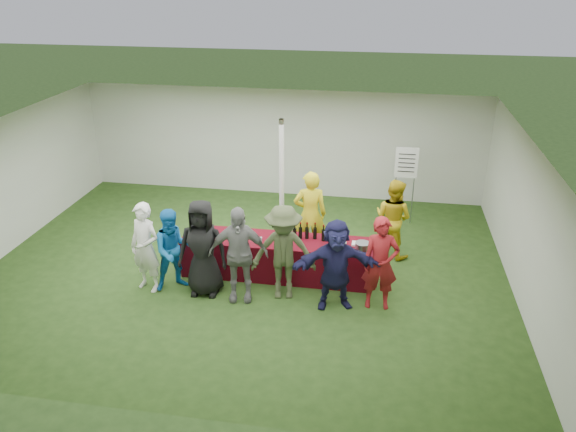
% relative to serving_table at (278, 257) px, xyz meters
% --- Properties ---
extents(ground, '(60.00, 60.00, 0.00)m').
position_rel_serving_table_xyz_m(ground, '(-0.66, 0.14, -0.38)').
color(ground, '#284719').
rests_on(ground, ground).
extents(tent, '(10.00, 10.00, 10.00)m').
position_rel_serving_table_xyz_m(tent, '(-0.16, 1.34, 0.98)').
color(tent, white).
rests_on(tent, ground).
extents(serving_table, '(3.60, 0.80, 0.75)m').
position_rel_serving_table_xyz_m(serving_table, '(0.00, 0.00, 0.00)').
color(serving_table, '#590610').
rests_on(serving_table, ground).
extents(wine_bottles, '(0.69, 0.14, 0.32)m').
position_rel_serving_table_xyz_m(wine_bottles, '(0.62, 0.13, 0.50)').
color(wine_bottles, black).
rests_on(wine_bottles, serving_table).
extents(wine_glasses, '(2.76, 0.13, 0.16)m').
position_rel_serving_table_xyz_m(wine_glasses, '(-0.47, -0.26, 0.49)').
color(wine_glasses, silver).
rests_on(wine_glasses, serving_table).
extents(water_bottle, '(0.07, 0.07, 0.23)m').
position_rel_serving_table_xyz_m(water_bottle, '(0.13, 0.08, 0.48)').
color(water_bottle, silver).
rests_on(water_bottle, serving_table).
extents(bar_towel, '(0.25, 0.18, 0.03)m').
position_rel_serving_table_xyz_m(bar_towel, '(1.51, 0.05, 0.39)').
color(bar_towel, white).
rests_on(bar_towel, serving_table).
extents(dump_bucket, '(0.27, 0.27, 0.18)m').
position_rel_serving_table_xyz_m(dump_bucket, '(1.59, -0.22, 0.46)').
color(dump_bucket, slate).
rests_on(dump_bucket, serving_table).
extents(wine_list_sign, '(0.50, 0.03, 1.80)m').
position_rel_serving_table_xyz_m(wine_list_sign, '(2.38, 2.81, 0.94)').
color(wine_list_sign, slate).
rests_on(wine_list_sign, ground).
extents(staff_pourer, '(0.73, 0.55, 1.82)m').
position_rel_serving_table_xyz_m(staff_pourer, '(0.50, 0.89, 0.53)').
color(staff_pourer, yellow).
rests_on(staff_pourer, ground).
extents(staff_back, '(1.00, 0.94, 1.63)m').
position_rel_serving_table_xyz_m(staff_back, '(2.13, 1.21, 0.44)').
color(staff_back, gold).
rests_on(staff_back, ground).
extents(customer_0, '(0.71, 0.58, 1.68)m').
position_rel_serving_table_xyz_m(customer_0, '(-2.23, -0.88, 0.47)').
color(customer_0, white).
rests_on(customer_0, ground).
extents(customer_1, '(0.95, 0.90, 1.55)m').
position_rel_serving_table_xyz_m(customer_1, '(-1.75, -0.76, 0.40)').
color(customer_1, '#156BB8').
rests_on(customer_1, ground).
extents(customer_2, '(0.91, 0.62, 1.79)m').
position_rel_serving_table_xyz_m(customer_2, '(-1.18, -0.83, 0.52)').
color(customer_2, black).
rests_on(customer_2, ground).
extents(customer_3, '(1.09, 0.59, 1.76)m').
position_rel_serving_table_xyz_m(customer_3, '(-0.52, -0.92, 0.51)').
color(customer_3, slate).
rests_on(customer_3, ground).
extents(customer_4, '(1.23, 0.83, 1.76)m').
position_rel_serving_table_xyz_m(customer_4, '(0.24, -0.73, 0.50)').
color(customer_4, '#3F492A').
rests_on(customer_4, ground).
extents(customer_5, '(1.59, 0.84, 1.63)m').
position_rel_serving_table_xyz_m(customer_5, '(1.17, -0.88, 0.44)').
color(customer_5, '#1B1B45').
rests_on(customer_5, ground).
extents(customer_6, '(0.64, 0.45, 1.68)m').
position_rel_serving_table_xyz_m(customer_6, '(1.91, -0.77, 0.46)').
color(customer_6, maroon).
rests_on(customer_6, ground).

